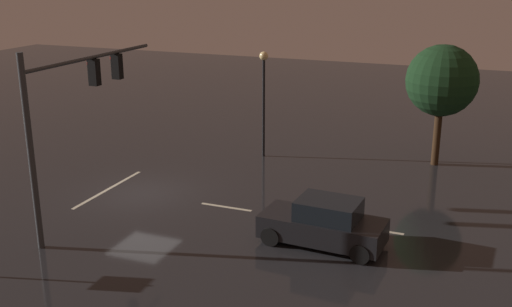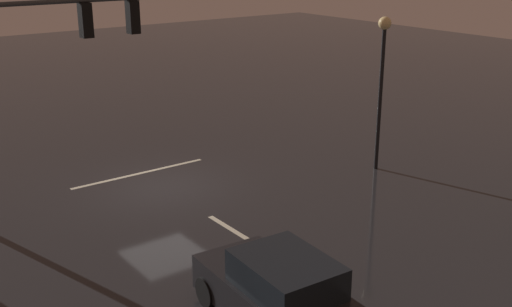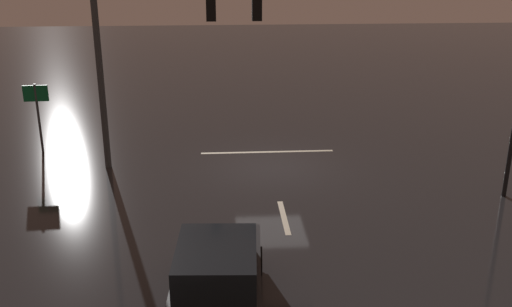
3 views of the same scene
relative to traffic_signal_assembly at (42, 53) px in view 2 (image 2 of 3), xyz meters
name	(u,v)px [view 2 (image 2 of 3)]	position (x,y,z in m)	size (l,w,h in m)	color
ground_plane	(163,187)	(-3.33, 0.47, -4.70)	(80.00, 80.00, 0.00)	#232326
traffic_signal_assembly	(42,53)	(0.00, 0.00, 0.00)	(7.60, 0.47, 6.75)	#383A3D
lane_dash_far	(231,229)	(-3.33, 4.47, -4.70)	(2.20, 0.16, 0.01)	beige
stop_bar	(140,173)	(-3.33, -1.19, -4.70)	(5.00, 0.16, 0.01)	beige
car_approaching	(281,296)	(-1.43, 9.06, -3.91)	(2.13, 4.45, 1.70)	black
street_lamp_left_kerb	(382,65)	(-10.34, 3.39, -0.99)	(0.44, 0.44, 5.35)	black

